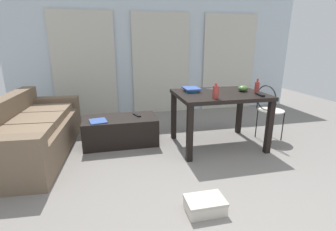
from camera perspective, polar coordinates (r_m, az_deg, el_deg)
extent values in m
plane|color=gray|center=(3.40, 5.93, -8.58)|extent=(8.82, 8.82, 0.00)
cube|color=silver|center=(5.25, -1.77, 14.03)|extent=(5.89, 0.10, 2.41)
cube|color=beige|center=(5.10, -18.68, 10.83)|extent=(1.18, 0.03, 2.01)
cube|color=beige|center=(5.18, -1.56, 11.75)|extent=(1.18, 0.03, 2.01)
cube|color=beige|center=(5.67, 13.83, 11.71)|extent=(1.18, 0.03, 2.01)
cube|color=brown|center=(3.73, -28.43, -4.87)|extent=(0.98, 2.04, 0.41)
cube|color=brown|center=(3.74, -33.91, 0.46)|extent=(0.33, 1.99, 0.34)
cube|color=brown|center=(4.46, -25.40, 2.72)|extent=(0.86, 0.25, 0.17)
cube|color=#7D664F|center=(4.12, -25.99, 1.09)|extent=(0.64, 0.54, 0.10)
cube|color=#7D664F|center=(3.63, -28.23, -1.11)|extent=(0.64, 0.54, 0.10)
cube|color=#7D664F|center=(3.16, -31.16, -3.97)|extent=(0.64, 0.54, 0.10)
cube|color=black|center=(3.70, -10.82, -3.39)|extent=(1.04, 0.56, 0.39)
cube|color=black|center=(3.48, 11.81, 4.72)|extent=(1.20, 0.89, 0.05)
cube|color=black|center=(3.04, 5.02, -4.29)|extent=(0.07, 0.07, 0.72)
cube|color=black|center=(3.52, 22.28, -2.55)|extent=(0.07, 0.07, 0.72)
cube|color=black|center=(3.76, 1.32, -0.11)|extent=(0.07, 0.07, 0.72)
cube|color=black|center=(4.16, 16.13, 0.87)|extent=(0.07, 0.07, 0.72)
cylinder|color=silver|center=(4.02, 22.68, 1.08)|extent=(0.38, 0.38, 0.02)
cylinder|color=black|center=(4.09, 24.92, -2.31)|extent=(0.02, 0.02, 0.45)
cylinder|color=black|center=(4.26, 22.31, -1.29)|extent=(0.02, 0.02, 0.45)
cylinder|color=black|center=(3.91, 22.34, -2.86)|extent=(0.02, 0.02, 0.45)
cylinder|color=black|center=(4.08, 19.72, -1.78)|extent=(0.02, 0.02, 0.45)
torus|color=black|center=(3.88, 21.66, 3.78)|extent=(0.09, 0.37, 0.37)
cylinder|color=black|center=(3.80, 23.20, 1.81)|extent=(0.02, 0.02, 0.20)
cylinder|color=black|center=(4.01, 19.91, 2.91)|extent=(0.02, 0.02, 0.20)
cylinder|color=#99332D|center=(3.64, 19.81, 6.13)|extent=(0.06, 0.06, 0.14)
cylinder|color=#99332D|center=(3.63, 19.95, 7.60)|extent=(0.03, 0.03, 0.05)
cylinder|color=#99332D|center=(3.10, 10.92, 5.27)|extent=(0.08, 0.08, 0.16)
cylinder|color=#99332D|center=(3.08, 11.02, 6.99)|extent=(0.03, 0.03, 0.03)
ellipsoid|color=#477033|center=(3.67, 16.89, 6.00)|extent=(0.14, 0.14, 0.08)
cube|color=#1E668C|center=(3.53, 5.28, 5.74)|extent=(0.20, 0.27, 0.02)
cube|color=#33519E|center=(3.53, 5.47, 6.00)|extent=(0.18, 0.28, 0.01)
cube|color=#33519E|center=(3.52, 5.41, 6.24)|extent=(0.21, 0.28, 0.02)
cube|color=black|center=(3.45, 20.43, 4.54)|extent=(0.08, 0.19, 0.02)
cube|color=#9EA0A5|center=(3.75, 9.87, 6.09)|extent=(0.08, 0.02, 0.00)
torus|color=#3372B2|center=(3.72, 9.03, 6.05)|extent=(0.03, 0.03, 0.00)
cube|color=#9EA0A5|center=(3.73, 9.94, 6.04)|extent=(0.08, 0.04, 0.00)
torus|color=#3372B2|center=(3.73, 9.00, 6.07)|extent=(0.03, 0.03, 0.00)
cube|color=black|center=(3.70, -7.18, 0.11)|extent=(0.11, 0.19, 0.02)
cube|color=#33519E|center=(3.53, -15.82, -1.24)|extent=(0.26, 0.29, 0.02)
cube|color=beige|center=(2.34, 8.50, -19.94)|extent=(0.33, 0.23, 0.10)
cube|color=beige|center=(2.31, 8.57, -18.69)|extent=(0.34, 0.24, 0.02)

